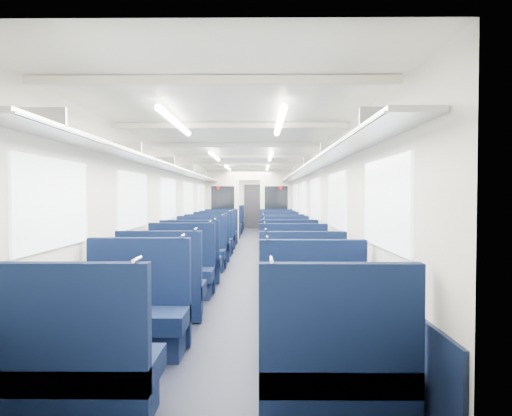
% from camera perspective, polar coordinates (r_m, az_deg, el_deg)
% --- Properties ---
extents(floor, '(2.80, 18.00, 0.01)m').
position_cam_1_polar(floor, '(11.25, -1.24, -5.98)').
color(floor, black).
rests_on(floor, ground).
extents(ceiling, '(2.80, 18.00, 0.01)m').
position_cam_1_polar(ceiling, '(11.19, -1.25, 6.04)').
color(ceiling, white).
rests_on(ceiling, wall_left).
extents(wall_left, '(0.02, 18.00, 2.35)m').
position_cam_1_polar(wall_left, '(11.29, -8.37, 0.01)').
color(wall_left, beige).
rests_on(wall_left, floor).
extents(dado_left, '(0.03, 17.90, 0.70)m').
position_cam_1_polar(dado_left, '(11.34, -8.28, -4.16)').
color(dado_left, black).
rests_on(dado_left, floor).
extents(wall_right, '(0.02, 18.00, 2.35)m').
position_cam_1_polar(wall_right, '(11.20, 5.93, 0.01)').
color(wall_right, beige).
rests_on(wall_right, floor).
extents(dado_right, '(0.03, 17.90, 0.70)m').
position_cam_1_polar(dado_right, '(11.25, 5.84, -4.20)').
color(dado_right, black).
rests_on(dado_right, floor).
extents(wall_far, '(2.80, 0.02, 2.35)m').
position_cam_1_polar(wall_far, '(20.15, -0.47, 0.72)').
color(wall_far, beige).
rests_on(wall_far, floor).
extents(luggage_rack_left, '(0.36, 17.40, 0.18)m').
position_cam_1_polar(luggage_rack_left, '(11.26, -7.44, 4.07)').
color(luggage_rack_left, '#B2B5BA').
rests_on(luggage_rack_left, wall_left).
extents(luggage_rack_right, '(0.36, 17.40, 0.18)m').
position_cam_1_polar(luggage_rack_right, '(11.19, 4.99, 4.10)').
color(luggage_rack_right, '#B2B5BA').
rests_on(luggage_rack_right, wall_right).
extents(windows, '(2.78, 15.60, 0.75)m').
position_cam_1_polar(windows, '(10.70, -1.32, 1.25)').
color(windows, white).
rests_on(windows, wall_left).
extents(ceiling_fittings, '(2.70, 16.06, 0.11)m').
position_cam_1_polar(ceiling_fittings, '(10.92, -1.29, 5.82)').
color(ceiling_fittings, silver).
rests_on(ceiling_fittings, ceiling).
extents(end_door, '(0.75, 0.06, 2.00)m').
position_cam_1_polar(end_door, '(20.10, -0.47, 0.22)').
color(end_door, black).
rests_on(end_door, floor).
extents(bulkhead, '(2.80, 0.10, 2.35)m').
position_cam_1_polar(bulkhead, '(14.38, -0.85, 0.60)').
color(bulkhead, silver).
rests_on(bulkhead, floor).
extents(seat_0, '(0.99, 0.55, 1.11)m').
position_cam_1_polar(seat_0, '(3.23, -22.05, -19.27)').
color(seat_0, '#0B1736').
rests_on(seat_0, floor).
extents(seat_1, '(0.99, 0.55, 1.11)m').
position_cam_1_polar(seat_1, '(3.05, 10.38, -20.49)').
color(seat_1, '#0B1736').
rests_on(seat_1, floor).
extents(seat_2, '(0.99, 0.55, 1.11)m').
position_cam_1_polar(seat_2, '(4.40, -15.38, -13.54)').
color(seat_2, '#0B1736').
rests_on(seat_2, floor).
extents(seat_3, '(0.99, 0.55, 1.11)m').
position_cam_1_polar(seat_3, '(4.10, 7.59, -14.61)').
color(seat_3, '#0B1736').
rests_on(seat_3, floor).
extents(seat_4, '(0.99, 0.55, 1.11)m').
position_cam_1_polar(seat_4, '(5.44, -12.15, -10.59)').
color(seat_4, '#0B1736').
rests_on(seat_4, floor).
extents(seat_5, '(0.99, 0.55, 1.11)m').
position_cam_1_polar(seat_5, '(5.28, 5.92, -10.93)').
color(seat_5, '#0B1736').
rests_on(seat_5, floor).
extents(seat_6, '(0.99, 0.55, 1.11)m').
position_cam_1_polar(seat_6, '(6.61, -9.80, -8.39)').
color(seat_6, '#0B1736').
rests_on(seat_6, floor).
extents(seat_7, '(0.99, 0.55, 1.11)m').
position_cam_1_polar(seat_7, '(6.36, 4.97, -8.77)').
color(seat_7, '#0B1736').
rests_on(seat_7, floor).
extents(seat_8, '(0.99, 0.55, 1.11)m').
position_cam_1_polar(seat_8, '(7.59, -8.44, -7.09)').
color(seat_8, '#0B1736').
rests_on(seat_8, floor).
extents(seat_9, '(0.99, 0.55, 1.11)m').
position_cam_1_polar(seat_9, '(7.63, 4.21, -7.03)').
color(seat_9, '#0B1736').
rests_on(seat_9, floor).
extents(seat_10, '(0.99, 0.55, 1.11)m').
position_cam_1_polar(seat_10, '(8.79, -7.19, -5.89)').
color(seat_10, '#0B1736').
rests_on(seat_10, floor).
extents(seat_11, '(0.99, 0.55, 1.11)m').
position_cam_1_polar(seat_11, '(8.77, 3.72, -5.90)').
color(seat_11, '#0B1736').
rests_on(seat_11, floor).
extents(seat_12, '(0.99, 0.55, 1.11)m').
position_cam_1_polar(seat_12, '(9.91, -6.31, -5.04)').
color(seat_12, '#0B1736').
rests_on(seat_12, floor).
extents(seat_13, '(0.99, 0.55, 1.11)m').
position_cam_1_polar(seat_13, '(9.87, 3.36, -5.06)').
color(seat_13, '#0B1736').
rests_on(seat_13, floor).
extents(seat_14, '(0.99, 0.55, 1.11)m').
position_cam_1_polar(seat_14, '(10.97, -5.64, -4.39)').
color(seat_14, '#0B1736').
rests_on(seat_14, floor).
extents(seat_15, '(0.99, 0.55, 1.11)m').
position_cam_1_polar(seat_15, '(11.01, 3.06, -4.36)').
color(seat_15, '#0B1736').
rests_on(seat_15, floor).
extents(seat_16, '(0.99, 0.55, 1.11)m').
position_cam_1_polar(seat_16, '(12.23, -5.00, -3.77)').
color(seat_16, '#0B1736').
rests_on(seat_16, floor).
extents(seat_17, '(0.99, 0.55, 1.11)m').
position_cam_1_polar(seat_17, '(12.19, 2.81, -3.78)').
color(seat_17, '#0B1736').
rests_on(seat_17, floor).
extents(seat_18, '(0.99, 0.55, 1.11)m').
position_cam_1_polar(seat_18, '(13.24, -4.58, -3.36)').
color(seat_18, '#0B1736').
rests_on(seat_18, floor).
extents(seat_19, '(0.99, 0.55, 1.11)m').
position_cam_1_polar(seat_19, '(13.18, 2.63, -3.38)').
color(seat_19, '#0B1736').
rests_on(seat_19, floor).
extents(seat_20, '(0.99, 0.55, 1.11)m').
position_cam_1_polar(seat_20, '(15.32, -3.89, -2.68)').
color(seat_20, '#0B1736').
rests_on(seat_20, floor).
extents(seat_21, '(0.99, 0.55, 1.11)m').
position_cam_1_polar(seat_21, '(15.35, 2.33, -2.67)').
color(seat_21, '#0B1736').
rests_on(seat_21, floor).
extents(seat_22, '(0.99, 0.55, 1.11)m').
position_cam_1_polar(seat_22, '(16.56, -3.56, -2.36)').
color(seat_22, '#0B1736').
rests_on(seat_22, floor).
extents(seat_23, '(0.99, 0.55, 1.11)m').
position_cam_1_polar(seat_23, '(16.51, 2.20, -2.37)').
color(seat_23, '#0B1736').
rests_on(seat_23, floor).
extents(seat_24, '(0.99, 0.55, 1.11)m').
position_cam_1_polar(seat_24, '(17.56, -3.32, -2.13)').
color(seat_24, '#0B1736').
rests_on(seat_24, floor).
extents(seat_25, '(0.99, 0.55, 1.11)m').
position_cam_1_polar(seat_25, '(17.63, 2.09, -2.12)').
color(seat_25, '#0B1736').
rests_on(seat_25, floor).
extents(seat_26, '(0.99, 0.55, 1.11)m').
position_cam_1_polar(seat_26, '(18.69, -3.09, -1.90)').
color(seat_26, '#0B1736').
rests_on(seat_26, floor).
extents(seat_27, '(0.99, 0.55, 1.11)m').
position_cam_1_polar(seat_27, '(18.65, 2.00, -1.91)').
color(seat_27, '#0B1736').
rests_on(seat_27, floor).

